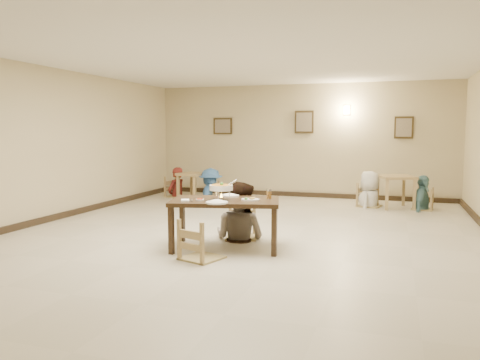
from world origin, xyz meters
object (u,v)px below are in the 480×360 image
(chair_far, at_px, (241,207))
(bg_diner_d, at_px, (423,175))
(main_table, at_px, (225,205))
(bg_table_right, at_px, (396,182))
(chair_near, at_px, (202,221))
(bg_chair_rr, at_px, (423,189))
(drink_glass, at_px, (269,194))
(bg_chair_ll, at_px, (176,178))
(bg_diner_b, at_px, (210,168))
(bg_chair_lr, at_px, (211,183))
(bg_table_left, at_px, (193,178))
(main_diner, at_px, (240,182))
(curry_warmer, at_px, (221,188))
(bg_chair_rl, at_px, (370,184))
(bg_diner_a, at_px, (176,167))
(bg_diner_c, at_px, (370,171))

(chair_far, relative_size, bg_diner_d, 0.68)
(main_table, height_order, bg_table_right, main_table)
(chair_near, relative_size, bg_chair_rr, 1.15)
(drink_glass, bearing_deg, bg_chair_ll, 129.79)
(chair_far, xyz_separation_m, bg_diner_d, (3.00, 3.94, 0.25))
(drink_glass, distance_m, bg_diner_b, 5.09)
(main_table, distance_m, bg_chair_lr, 5.05)
(bg_table_left, height_order, bg_chair_lr, bg_chair_lr)
(main_diner, bearing_deg, bg_table_right, -106.67)
(chair_far, distance_m, bg_chair_lr, 4.39)
(chair_near, height_order, curry_warmer, chair_near)
(chair_far, height_order, bg_table_right, chair_far)
(drink_glass, xyz_separation_m, bg_chair_rl, (1.26, 4.48, -0.29))
(main_diner, bearing_deg, main_table, 103.82)
(bg_table_right, relative_size, bg_diner_a, 0.60)
(bg_diner_b, height_order, bg_diner_d, bg_diner_b)
(bg_diner_c, relative_size, bg_diner_d, 1.07)
(bg_chair_rl, bearing_deg, chair_near, 173.68)
(drink_glass, bearing_deg, bg_table_left, 126.05)
(chair_far, xyz_separation_m, bg_chair_ll, (-3.14, 4.01, -0.01))
(bg_table_left, xyz_separation_m, bg_diner_b, (0.52, -0.08, 0.27))
(bg_diner_c, bearing_deg, bg_chair_ll, -76.24)
(bg_diner_c, bearing_deg, drink_glass, -1.92)
(bg_table_right, distance_m, bg_diner_c, 0.62)
(main_diner, distance_m, bg_chair_rr, 5.03)
(curry_warmer, relative_size, bg_table_right, 0.40)
(drink_glass, distance_m, bg_diner_c, 4.65)
(chair_near, distance_m, bg_table_left, 5.88)
(curry_warmer, bearing_deg, bg_diner_b, 113.65)
(bg_chair_lr, distance_m, bg_diner_d, 5.10)
(bg_table_right, bearing_deg, main_diner, -120.86)
(bg_table_left, height_order, bg_diner_a, bg_diner_a)
(main_table, bearing_deg, bg_diner_a, 109.80)
(bg_diner_c, bearing_deg, bg_diner_b, -73.99)
(chair_near, xyz_separation_m, main_diner, (0.12, 1.32, 0.41))
(bg_chair_ll, height_order, bg_diner_b, bg_diner_b)
(main_table, xyz_separation_m, bg_diner_a, (-3.13, 4.75, 0.14))
(bg_chair_ll, distance_m, bg_diner_d, 6.15)
(main_table, distance_m, chair_near, 0.67)
(chair_near, distance_m, bg_diner_d, 6.18)
(main_table, relative_size, bg_chair_ll, 1.69)
(main_table, bearing_deg, bg_chair_lr, 100.78)
(bg_chair_rl, bearing_deg, main_table, 172.35)
(main_diner, distance_m, drink_glass, 0.73)
(bg_diner_b, relative_size, bg_diner_c, 0.98)
(bg_table_left, height_order, bg_chair_ll, bg_chair_ll)
(chair_far, distance_m, drink_glass, 0.81)
(chair_far, relative_size, bg_table_left, 1.27)
(drink_glass, distance_m, bg_chair_ll, 5.84)
(main_table, xyz_separation_m, bg_table_left, (-2.60, 4.67, -0.13))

